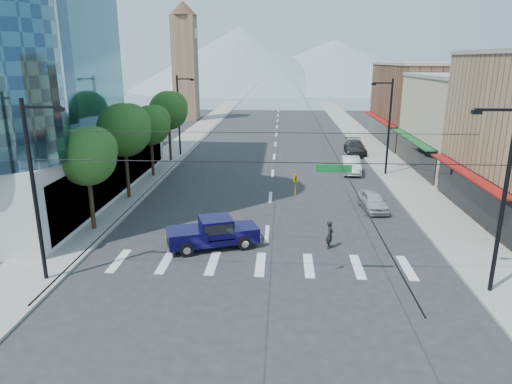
% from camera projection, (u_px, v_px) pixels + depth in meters
% --- Properties ---
extents(ground, '(160.00, 160.00, 0.00)m').
position_uv_depth(ground, '(263.00, 277.00, 23.18)').
color(ground, '#28282B').
rests_on(ground, ground).
extents(sidewalk_left, '(4.00, 120.00, 0.15)m').
position_uv_depth(sidewalk_left, '(188.00, 140.00, 62.17)').
color(sidewalk_left, gray).
rests_on(sidewalk_left, ground).
extents(sidewalk_right, '(4.00, 120.00, 0.15)m').
position_uv_depth(sidewalk_right, '(365.00, 142.00, 60.84)').
color(sidewalk_right, gray).
rests_on(sidewalk_right, ground).
extents(shop_mid, '(12.00, 14.00, 9.00)m').
position_uv_depth(shop_mid, '(481.00, 126.00, 43.83)').
color(shop_mid, tan).
rests_on(shop_mid, ground).
extents(shop_far, '(12.00, 18.00, 10.00)m').
position_uv_depth(shop_far, '(430.00, 105.00, 59.03)').
color(shop_far, brown).
rests_on(shop_far, ground).
extents(clock_tower, '(4.80, 4.80, 20.40)m').
position_uv_depth(clock_tower, '(185.00, 60.00, 80.55)').
color(clock_tower, '#8C6B4C').
rests_on(clock_tower, ground).
extents(mountain_left, '(80.00, 80.00, 22.00)m').
position_uv_depth(mountain_left, '(239.00, 59.00, 164.73)').
color(mountain_left, gray).
rests_on(mountain_left, ground).
extents(mountain_right, '(90.00, 90.00, 18.00)m').
position_uv_depth(mountain_right, '(334.00, 64.00, 172.95)').
color(mountain_right, gray).
rests_on(mountain_right, ground).
extents(tree_near, '(3.65, 3.64, 6.71)m').
position_uv_depth(tree_near, '(89.00, 154.00, 28.24)').
color(tree_near, black).
rests_on(tree_near, ground).
extents(tree_midnear, '(4.09, 4.09, 7.52)m').
position_uv_depth(tree_midnear, '(126.00, 128.00, 34.78)').
color(tree_midnear, black).
rests_on(tree_midnear, ground).
extents(tree_midfar, '(3.65, 3.64, 6.71)m').
position_uv_depth(tree_midfar, '(152.00, 124.00, 41.66)').
color(tree_midfar, black).
rests_on(tree_midfar, ground).
extents(tree_far, '(4.09, 4.09, 7.52)m').
position_uv_depth(tree_far, '(170.00, 109.00, 48.20)').
color(tree_far, black).
rests_on(tree_far, ground).
extents(signal_rig, '(21.80, 0.20, 9.00)m').
position_uv_depth(signal_rig, '(267.00, 195.00, 20.91)').
color(signal_rig, black).
rests_on(signal_rig, ground).
extents(lamp_pole_nw, '(2.00, 0.25, 9.00)m').
position_uv_depth(lamp_pole_nw, '(180.00, 112.00, 51.15)').
color(lamp_pole_nw, black).
rests_on(lamp_pole_nw, ground).
extents(lamp_pole_ne, '(2.00, 0.25, 9.00)m').
position_uv_depth(lamp_pole_ne, '(388.00, 123.00, 42.30)').
color(lamp_pole_ne, black).
rests_on(lamp_pole_ne, ground).
extents(pickup_truck, '(5.67, 3.55, 1.82)m').
position_uv_depth(pickup_truck, '(212.00, 232.00, 26.62)').
color(pickup_truck, '#0A0735').
rests_on(pickup_truck, ground).
extents(pedestrian, '(0.56, 0.71, 1.69)m').
position_uv_depth(pedestrian, '(330.00, 234.00, 26.56)').
color(pedestrian, black).
rests_on(pedestrian, ground).
extents(parked_car_near, '(1.94, 4.15, 1.38)m').
position_uv_depth(parked_car_near, '(373.00, 201.00, 33.43)').
color(parked_car_near, silver).
rests_on(parked_car_near, ground).
extents(parked_car_mid, '(1.85, 4.81, 1.56)m').
position_uv_depth(parked_car_mid, '(351.00, 165.00, 44.39)').
color(parked_car_mid, silver).
rests_on(parked_car_mid, ground).
extents(parked_car_far, '(2.35, 5.55, 1.60)m').
position_uv_depth(parked_car_far, '(355.00, 147.00, 53.16)').
color(parked_car_far, '#2A292C').
rests_on(parked_car_far, ground).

